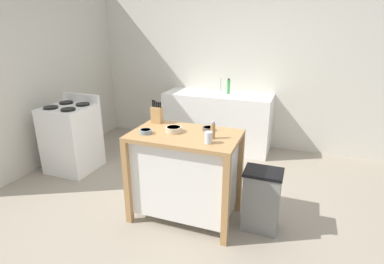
% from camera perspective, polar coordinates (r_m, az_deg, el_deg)
% --- Properties ---
extents(ground_plane, '(5.89, 5.89, 0.00)m').
position_cam_1_polar(ground_plane, '(3.41, -0.44, -14.72)').
color(ground_plane, gray).
rests_on(ground_plane, ground).
extents(wall_back, '(4.89, 0.10, 2.60)m').
position_cam_1_polar(wall_back, '(5.02, 8.82, 12.18)').
color(wall_back, beige).
rests_on(wall_back, ground).
extents(wall_left, '(0.10, 2.84, 2.60)m').
position_cam_1_polar(wall_left, '(4.92, -24.85, 10.51)').
color(wall_left, beige).
rests_on(wall_left, ground).
extents(kitchen_island, '(1.06, 0.65, 0.93)m').
position_cam_1_polar(kitchen_island, '(3.08, -1.30, -7.51)').
color(kitchen_island, '#AD7F4C').
rests_on(kitchen_island, ground).
extents(knife_block, '(0.11, 0.09, 0.25)m').
position_cam_1_polar(knife_block, '(3.25, -6.65, 3.34)').
color(knife_block, tan).
rests_on(knife_block, kitchen_island).
extents(bowl_ceramic_wide, '(0.12, 0.12, 0.04)m').
position_cam_1_polar(bowl_ceramic_wide, '(2.95, -8.76, 0.12)').
color(bowl_ceramic_wide, gray).
rests_on(bowl_ceramic_wide, kitchen_island).
extents(bowl_stoneware_deep, '(0.16, 0.16, 0.05)m').
position_cam_1_polar(bowl_stoneware_deep, '(2.96, -3.49, 0.51)').
color(bowl_stoneware_deep, beige).
rests_on(bowl_stoneware_deep, kitchen_island).
extents(bowl_ceramic_small, '(0.12, 0.12, 0.03)m').
position_cam_1_polar(bowl_ceramic_small, '(3.01, 3.13, 0.65)').
color(bowl_ceramic_small, '#564C47').
rests_on(bowl_ceramic_small, kitchen_island).
extents(drinking_cup, '(0.07, 0.07, 0.11)m').
position_cam_1_polar(drinking_cup, '(2.67, 3.14, -1.05)').
color(drinking_cup, silver).
rests_on(drinking_cup, kitchen_island).
extents(pepper_grinder, '(0.04, 0.04, 0.17)m').
position_cam_1_polar(pepper_grinder, '(2.77, 3.97, 0.33)').
color(pepper_grinder, '#AD7F4C').
rests_on(pepper_grinder, kitchen_island).
extents(trash_bin, '(0.36, 0.28, 0.63)m').
position_cam_1_polar(trash_bin, '(3.08, 12.99, -12.39)').
color(trash_bin, slate).
rests_on(trash_bin, ground).
extents(sink_counter, '(1.70, 0.60, 0.90)m').
position_cam_1_polar(sink_counter, '(4.92, 4.76, 2.09)').
color(sink_counter, white).
rests_on(sink_counter, ground).
extents(sink_faucet, '(0.02, 0.02, 0.22)m').
position_cam_1_polar(sink_faucet, '(4.92, 5.39, 8.78)').
color(sink_faucet, '#B7BCC1').
rests_on(sink_faucet, sink_counter).
extents(bottle_dish_soap, '(0.05, 0.05, 0.24)m').
position_cam_1_polar(bottle_dish_soap, '(4.80, 6.91, 8.51)').
color(bottle_dish_soap, green).
rests_on(bottle_dish_soap, sink_counter).
extents(stove, '(0.60, 0.60, 1.02)m').
position_cam_1_polar(stove, '(4.46, -21.80, -1.05)').
color(stove, white).
rests_on(stove, ground).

